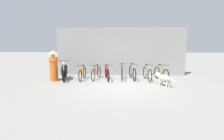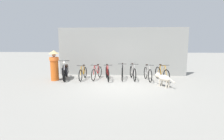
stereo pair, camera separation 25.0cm
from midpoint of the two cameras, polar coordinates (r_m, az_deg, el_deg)
The scene contains 12 objects.
ground_plane at distance 8.41m, azimuth 3.64°, elevation -5.33°, with size 60.00×60.00×0.00m, color gray.
shop_wall_back at distance 11.19m, azimuth 3.85°, elevation 6.00°, with size 8.11×0.20×3.01m.
bicycle_0 at distance 10.00m, azimuth -8.76°, elevation -1.11°, with size 0.46×1.65×0.84m.
bicycle_1 at distance 10.09m, azimuth -4.27°, elevation -0.90°, with size 0.48×1.72×0.85m.
bicycle_2 at distance 9.80m, azimuth -0.80°, elevation -1.11°, with size 0.49×1.76×0.89m.
bicycle_3 at distance 9.99m, azimuth 4.11°, elevation -0.84°, with size 0.46×1.69×0.93m.
bicycle_4 at distance 9.99m, azimuth 7.53°, elevation -0.92°, with size 0.46×1.70×0.92m.
bicycle_5 at distance 9.86m, azimuth 12.30°, elevation -1.20°, with size 0.46×1.63×0.90m.
bicycle_6 at distance 10.07m, azimuth 16.66°, elevation -1.19°, with size 0.55×1.72×0.90m.
motorcycle at distance 10.29m, azimuth -14.35°, elevation -0.44°, with size 0.65×1.94×1.11m.
stray_dog at distance 8.67m, azimuth 17.09°, elevation -2.48°, with size 0.78×1.08×0.62m.
person_in_robes at distance 10.03m, azimuth -17.65°, elevation 1.76°, with size 0.67×0.67×1.66m.
Camera 2 is at (0.18, -8.15, 2.06)m, focal length 28.00 mm.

